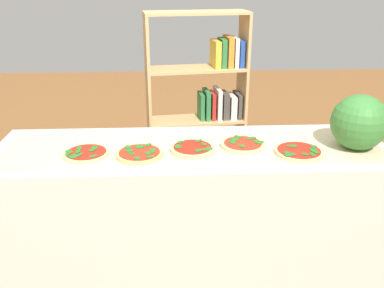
{
  "coord_description": "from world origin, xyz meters",
  "views": [
    {
      "loc": [
        -0.1,
        -2.01,
        1.78
      ],
      "look_at": [
        0.0,
        0.0,
        0.95
      ],
      "focal_mm": 39.0,
      "sensor_mm": 36.0,
      "label": 1
    }
  ],
  "objects_px": {
    "pizza_spinach_3": "(243,144)",
    "pizza_spinach_4": "(299,152)",
    "pizza_spinach_1": "(140,153)",
    "bookshelf": "(208,121)",
    "pizza_spinach_2": "(193,149)",
    "watermelon": "(359,122)",
    "pizza_spinach_0": "(86,153)"
  },
  "relations": [
    {
      "from": "pizza_spinach_3",
      "to": "pizza_spinach_4",
      "type": "height_order",
      "value": "same"
    },
    {
      "from": "pizza_spinach_1",
      "to": "pizza_spinach_3",
      "type": "distance_m",
      "value": 0.54
    },
    {
      "from": "pizza_spinach_4",
      "to": "bookshelf",
      "type": "distance_m",
      "value": 1.1
    },
    {
      "from": "pizza_spinach_1",
      "to": "pizza_spinach_2",
      "type": "height_order",
      "value": "pizza_spinach_2"
    },
    {
      "from": "pizza_spinach_1",
      "to": "watermelon",
      "type": "bearing_deg",
      "value": 2.2
    },
    {
      "from": "pizza_spinach_0",
      "to": "watermelon",
      "type": "height_order",
      "value": "watermelon"
    },
    {
      "from": "pizza_spinach_4",
      "to": "watermelon",
      "type": "bearing_deg",
      "value": 10.58
    },
    {
      "from": "pizza_spinach_4",
      "to": "pizza_spinach_1",
      "type": "bearing_deg",
      "value": 178.85
    },
    {
      "from": "pizza_spinach_3",
      "to": "pizza_spinach_0",
      "type": "bearing_deg",
      "value": -174.38
    },
    {
      "from": "pizza_spinach_0",
      "to": "pizza_spinach_2",
      "type": "height_order",
      "value": "pizza_spinach_2"
    },
    {
      "from": "pizza_spinach_1",
      "to": "watermelon",
      "type": "relative_size",
      "value": 0.82
    },
    {
      "from": "pizza_spinach_1",
      "to": "bookshelf",
      "type": "relative_size",
      "value": 0.15
    },
    {
      "from": "pizza_spinach_2",
      "to": "bookshelf",
      "type": "xyz_separation_m",
      "value": [
        0.17,
        0.96,
        -0.19
      ]
    },
    {
      "from": "pizza_spinach_3",
      "to": "watermelon",
      "type": "height_order",
      "value": "watermelon"
    },
    {
      "from": "pizza_spinach_0",
      "to": "pizza_spinach_2",
      "type": "bearing_deg",
      "value": 2.79
    },
    {
      "from": "pizza_spinach_4",
      "to": "bookshelf",
      "type": "xyz_separation_m",
      "value": [
        -0.37,
        1.02,
        -0.18
      ]
    },
    {
      "from": "pizza_spinach_1",
      "to": "pizza_spinach_4",
      "type": "relative_size",
      "value": 0.97
    },
    {
      "from": "pizza_spinach_3",
      "to": "pizza_spinach_4",
      "type": "distance_m",
      "value": 0.29
    },
    {
      "from": "pizza_spinach_1",
      "to": "watermelon",
      "type": "distance_m",
      "value": 1.13
    },
    {
      "from": "pizza_spinach_3",
      "to": "pizza_spinach_4",
      "type": "xyz_separation_m",
      "value": [
        0.27,
        -0.11,
        0.0
      ]
    },
    {
      "from": "bookshelf",
      "to": "pizza_spinach_1",
      "type": "bearing_deg",
      "value": -113.34
    },
    {
      "from": "pizza_spinach_4",
      "to": "bookshelf",
      "type": "bearing_deg",
      "value": 109.9
    },
    {
      "from": "watermelon",
      "to": "bookshelf",
      "type": "xyz_separation_m",
      "value": [
        -0.68,
        0.96,
        -0.31
      ]
    },
    {
      "from": "pizza_spinach_2",
      "to": "pizza_spinach_4",
      "type": "distance_m",
      "value": 0.54
    },
    {
      "from": "pizza_spinach_2",
      "to": "watermelon",
      "type": "relative_size",
      "value": 0.81
    },
    {
      "from": "pizza_spinach_0",
      "to": "pizza_spinach_1",
      "type": "bearing_deg",
      "value": -4.01
    },
    {
      "from": "pizza_spinach_4",
      "to": "watermelon",
      "type": "relative_size",
      "value": 0.85
    },
    {
      "from": "pizza_spinach_0",
      "to": "pizza_spinach_3",
      "type": "distance_m",
      "value": 0.81
    },
    {
      "from": "pizza_spinach_0",
      "to": "watermelon",
      "type": "relative_size",
      "value": 0.8
    },
    {
      "from": "pizza_spinach_2",
      "to": "pizza_spinach_3",
      "type": "height_order",
      "value": "pizza_spinach_2"
    },
    {
      "from": "pizza_spinach_1",
      "to": "pizza_spinach_2",
      "type": "xyz_separation_m",
      "value": [
        0.27,
        0.05,
        0.0
      ]
    },
    {
      "from": "pizza_spinach_2",
      "to": "pizza_spinach_3",
      "type": "xyz_separation_m",
      "value": [
        0.27,
        0.05,
        -0.0
      ]
    }
  ]
}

